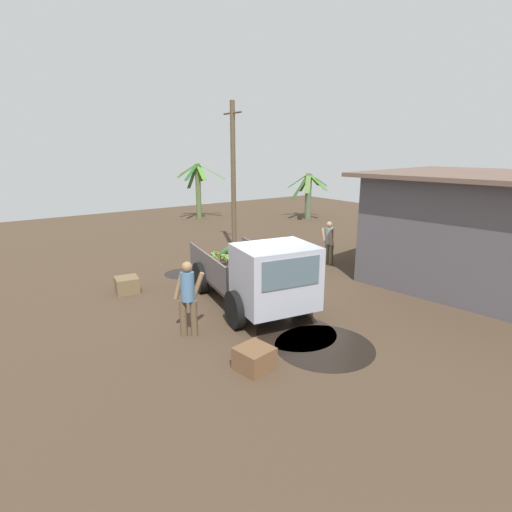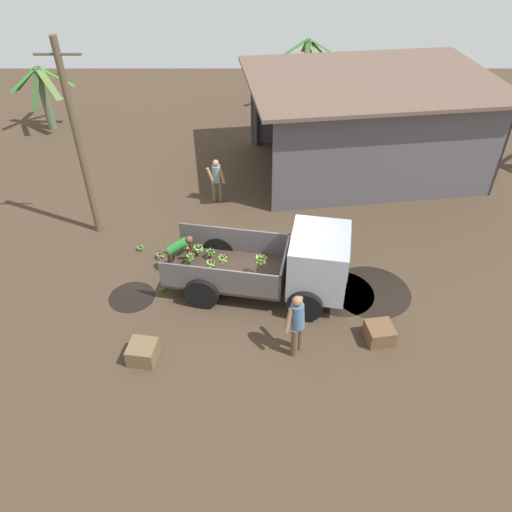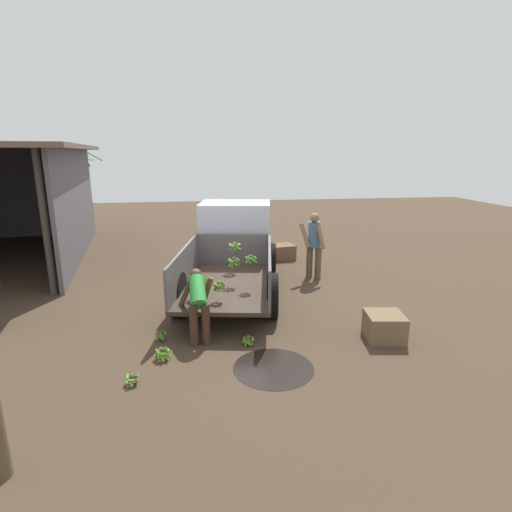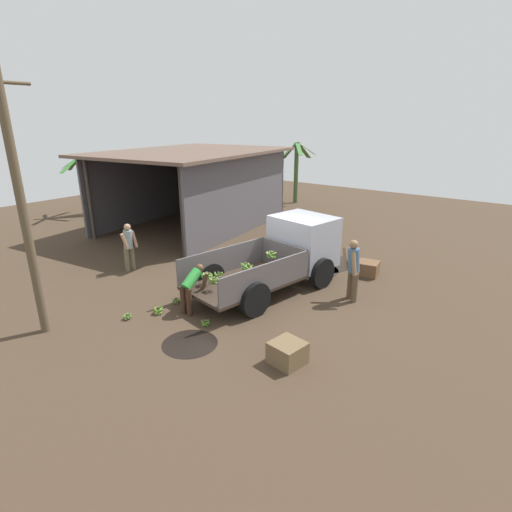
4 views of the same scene
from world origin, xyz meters
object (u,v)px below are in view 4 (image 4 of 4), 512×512
object	(u,v)px
person_bystander_near_shed	(129,245)
banana_bunch_on_ground_2	(176,300)
cargo_truck	(291,250)
person_foreground_visitor	(353,267)
wooden_crate_1	(368,268)
banana_bunch_on_ground_1	(205,322)
person_worker_loading	(191,285)
banana_bunch_on_ground_0	(127,316)
wooden_crate_0	(287,353)
banana_bunch_on_ground_3	(158,310)
utility_pole	(22,205)

from	to	relation	value
person_bystander_near_shed	banana_bunch_on_ground_2	world-z (taller)	person_bystander_near_shed
cargo_truck	person_foreground_visitor	xyz separation A→B (m)	(-0.13, -2.00, -0.06)
person_foreground_visitor	person_bystander_near_shed	size ratio (longest dim) A/B	1.09
banana_bunch_on_ground_2	wooden_crate_1	world-z (taller)	wooden_crate_1
person_bystander_near_shed	banana_bunch_on_ground_1	bearing A→B (deg)	-13.51
person_worker_loading	wooden_crate_1	distance (m)	5.70
banana_bunch_on_ground_0	banana_bunch_on_ground_1	size ratio (longest dim) A/B	0.98
banana_bunch_on_ground_2	person_foreground_visitor	bearing A→B (deg)	-49.85
person_foreground_visitor	wooden_crate_1	xyz separation A→B (m)	(2.02, 0.35, -0.72)
person_foreground_visitor	banana_bunch_on_ground_2	distance (m)	4.75
banana_bunch_on_ground_0	person_bystander_near_shed	bearing A→B (deg)	52.29
wooden_crate_0	banana_bunch_on_ground_3	bearing A→B (deg)	92.83
person_worker_loading	wooden_crate_1	bearing A→B (deg)	-31.22
person_foreground_visitor	banana_bunch_on_ground_1	bearing A→B (deg)	4.47
utility_pole	wooden_crate_0	size ratio (longest dim) A/B	9.25
person_bystander_near_shed	banana_bunch_on_ground_0	world-z (taller)	person_bystander_near_shed
cargo_truck	banana_bunch_on_ground_3	xyz separation A→B (m)	(-3.82, 1.49, -0.89)
utility_pole	banana_bunch_on_ground_1	xyz separation A→B (m)	(2.40, -2.78, -2.85)
person_foreground_visitor	banana_bunch_on_ground_0	xyz separation A→B (m)	(-4.33, 3.86, -0.85)
cargo_truck	wooden_crate_1	size ratio (longest dim) A/B	7.81
person_worker_loading	person_bystander_near_shed	world-z (taller)	person_bystander_near_shed
person_foreground_visitor	wooden_crate_0	size ratio (longest dim) A/B	2.72
person_worker_loading	utility_pole	bearing A→B (deg)	140.19
person_foreground_visitor	cargo_truck	bearing A→B (deg)	-57.52
cargo_truck	person_worker_loading	xyz separation A→B (m)	(-3.18, 0.92, -0.30)
wooden_crate_0	utility_pole	bearing A→B (deg)	114.22
wooden_crate_0	banana_bunch_on_ground_2	bearing A→B (deg)	82.78
banana_bunch_on_ground_2	banana_bunch_on_ground_3	world-z (taller)	banana_bunch_on_ground_3
utility_pole	person_bystander_near_shed	bearing A→B (deg)	25.31
person_bystander_near_shed	person_worker_loading	bearing A→B (deg)	-11.28
banana_bunch_on_ground_1	wooden_crate_1	xyz separation A→B (m)	(5.43, -1.77, 0.13)
banana_bunch_on_ground_0	wooden_crate_1	size ratio (longest dim) A/B	0.35
utility_pole	banana_bunch_on_ground_0	bearing A→B (deg)	-34.84
banana_bunch_on_ground_2	cargo_truck	bearing A→B (deg)	-26.54
utility_pole	person_foreground_visitor	distance (m)	7.86
person_foreground_visitor	person_bystander_near_shed	bearing A→B (deg)	-35.20
person_foreground_visitor	banana_bunch_on_ground_0	world-z (taller)	person_foreground_visitor
banana_bunch_on_ground_1	banana_bunch_on_ground_2	xyz separation A→B (m)	(0.40, 1.46, 0.01)
utility_pole	person_foreground_visitor	bearing A→B (deg)	-40.12
person_bystander_near_shed	banana_bunch_on_ground_1	distance (m)	4.71
banana_bunch_on_ground_3	wooden_crate_0	size ratio (longest dim) A/B	0.41
cargo_truck	utility_pole	world-z (taller)	utility_pole
cargo_truck	banana_bunch_on_ground_0	world-z (taller)	cargo_truck
person_bystander_near_shed	banana_bunch_on_ground_0	bearing A→B (deg)	-36.25
banana_bunch_on_ground_2	banana_bunch_on_ground_0	bearing A→B (deg)	167.55
banana_bunch_on_ground_2	banana_bunch_on_ground_3	distance (m)	0.67
person_bystander_near_shed	banana_bunch_on_ground_2	distance (m)	3.22
cargo_truck	banana_bunch_on_ground_3	bearing A→B (deg)	168.82
person_worker_loading	banana_bunch_on_ground_3	size ratio (longest dim) A/B	4.64
cargo_truck	banana_bunch_on_ground_1	world-z (taller)	cargo_truck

